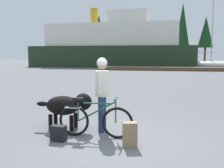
{
  "coord_description": "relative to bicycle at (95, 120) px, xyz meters",
  "views": [
    {
      "loc": [
        1.1,
        -5.4,
        1.85
      ],
      "look_at": [
        -0.4,
        2.03,
        0.99
      ],
      "focal_mm": 42.24,
      "sensor_mm": 36.0,
      "label": 1
    }
  ],
  "objects": [
    {
      "name": "ground_plane",
      "position": [
        0.41,
        -0.14,
        -0.38
      ],
      "size": [
        160.0,
        160.0,
        0.0
      ],
      "primitive_type": "plane",
      "color": "slate"
    },
    {
      "name": "bicycle",
      "position": [
        0.0,
        0.0,
        0.0
      ],
      "size": [
        1.7,
        0.44,
        0.91
      ],
      "color": "black",
      "rests_on": "ground_plane"
    },
    {
      "name": "person_cyclist",
      "position": [
        0.06,
        0.48,
        0.69
      ],
      "size": [
        0.32,
        0.53,
        1.77
      ],
      "color": "navy",
      "rests_on": "ground_plane"
    },
    {
      "name": "dog",
      "position": [
        -0.84,
        0.51,
        0.21
      ],
      "size": [
        1.44,
        0.56,
        0.91
      ],
      "color": "black",
      "rests_on": "ground_plane"
    },
    {
      "name": "backpack",
      "position": [
        0.85,
        -0.45,
        -0.13
      ],
      "size": [
        0.32,
        0.27,
        0.5
      ],
      "primitive_type": "cube",
      "rotation": [
        0.0,
        0.0,
        0.27
      ],
      "color": "#8C7251",
      "rests_on": "ground_plane"
    },
    {
      "name": "handbag_pannier",
      "position": [
        -0.7,
        -0.41,
        -0.21
      ],
      "size": [
        0.34,
        0.21,
        0.34
      ],
      "primitive_type": "cube",
      "rotation": [
        0.0,
        0.0,
        -0.1
      ],
      "color": "black",
      "rests_on": "ground_plane"
    },
    {
      "name": "dock_pier",
      "position": [
        3.78,
        25.48,
        -0.18
      ],
      "size": [
        19.28,
        2.34,
        0.4
      ],
      "primitive_type": "cube",
      "color": "brown",
      "rests_on": "ground_plane"
    },
    {
      "name": "ferry_boat",
      "position": [
        -6.06,
        33.09,
        2.64
      ],
      "size": [
        23.47,
        7.2,
        8.61
      ],
      "color": "#1E331E",
      "rests_on": "ground_plane"
    },
    {
      "name": "sailboat_moored",
      "position": [
        7.66,
        32.39,
        0.12
      ],
      "size": [
        7.88,
        2.21,
        9.65
      ],
      "color": "silver",
      "rests_on": "ground_plane"
    },
    {
      "name": "pine_tree_far_left",
      "position": [
        -11.83,
        47.29,
        6.2
      ],
      "size": [
        3.06,
        3.06,
        9.73
      ],
      "color": "#4C331E",
      "rests_on": "ground_plane"
    },
    {
      "name": "pine_tree_center",
      "position": [
        4.82,
        50.03,
        6.98
      ],
      "size": [
        3.02,
        3.02,
        12.04
      ],
      "color": "#4C331E",
      "rests_on": "ground_plane"
    },
    {
      "name": "pine_tree_far_right",
      "position": [
        9.28,
        49.9,
        5.79
      ],
      "size": [
        3.02,
        3.02,
        9.24
      ],
      "color": "#4C331E",
      "rests_on": "ground_plane"
    }
  ]
}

